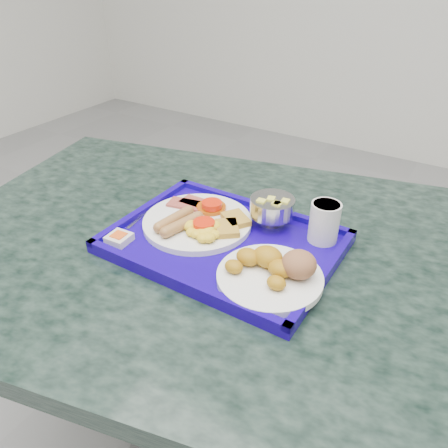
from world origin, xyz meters
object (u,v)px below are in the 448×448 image
(table, at_px, (228,317))
(juice_cup, at_px, (324,221))
(tray, at_px, (224,243))
(main_plate, at_px, (199,221))
(bread_plate, at_px, (274,271))
(fruit_bowl, at_px, (272,207))

(table, height_order, juice_cup, juice_cup)
(tray, relative_size, main_plate, 1.91)
(table, bearing_deg, main_plate, 174.86)
(table, bearing_deg, juice_cup, 31.17)
(table, bearing_deg, bread_plate, -26.29)
(tray, height_order, bread_plate, bread_plate)
(main_plate, bearing_deg, bread_plate, -19.25)
(tray, xyz_separation_m, bread_plate, (0.14, -0.06, 0.03))
(main_plate, relative_size, bread_plate, 1.22)
(table, xyz_separation_m, juice_cup, (0.16, 0.10, 0.26))
(bread_plate, bearing_deg, main_plate, 160.75)
(juice_cup, bearing_deg, fruit_bowl, -178.42)
(main_plate, bearing_deg, fruit_bowl, 35.24)
(main_plate, bearing_deg, juice_cup, 20.99)
(main_plate, xyz_separation_m, juice_cup, (0.24, 0.09, 0.03))
(table, xyz_separation_m, tray, (-0.00, -0.01, 0.21))
(tray, xyz_separation_m, juice_cup, (0.17, 0.11, 0.05))
(main_plate, bearing_deg, tray, -13.52)
(table, distance_m, bread_plate, 0.28)
(tray, relative_size, juice_cup, 5.32)
(fruit_bowl, relative_size, juice_cup, 1.12)
(main_plate, relative_size, juice_cup, 2.79)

